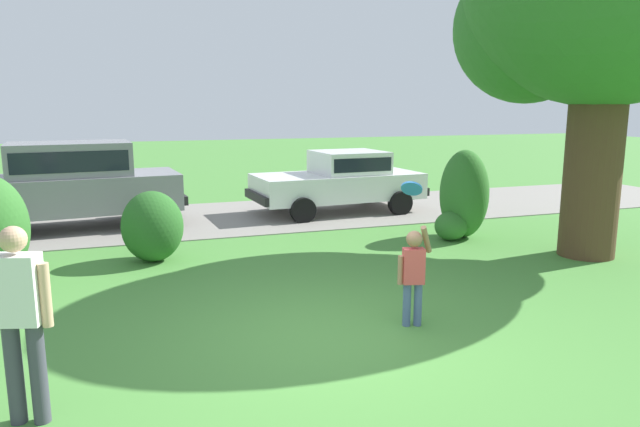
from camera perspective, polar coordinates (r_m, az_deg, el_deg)
name	(u,v)px	position (r m, az deg, el deg)	size (l,w,h in m)	color
ground_plane	(335,338)	(6.95, 1.46, -12.24)	(80.00, 80.00, 0.00)	#478438
driveway_strip	(224,218)	(14.23, -9.53, -0.40)	(28.00, 4.40, 0.02)	gray
oak_tree_large	(603,1)	(11.64, 26.22, 18.33)	(5.04, 4.92, 6.75)	#513823
shrub_centre_left	(153,226)	(10.47, -16.25, -1.24)	(1.06, 1.04, 1.25)	#286023
shrub_centre	(463,198)	(12.20, 13.93, 1.54)	(1.20, 1.11, 1.82)	#33702B
parked_sedan	(341,179)	(14.71, 2.09, 3.40)	(4.50, 2.29, 1.56)	white
parked_suv	(72,181)	(13.75, -23.37, 2.98)	(4.84, 2.41, 1.92)	gray
child_thrower	(413,270)	(7.19, 9.23, -5.55)	(0.47, 0.22, 1.29)	#4C608C
frisbee	(412,188)	(7.56, 9.06, 2.47)	(0.33, 0.25, 0.30)	#337FDB
adult_onlooker	(21,315)	(5.50, -27.52, -8.86)	(0.51, 0.31, 1.74)	#3F3F4C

